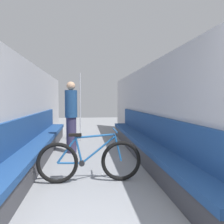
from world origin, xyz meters
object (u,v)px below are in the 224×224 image
at_px(grab_pole_near, 80,108).
at_px(passenger_standing, 71,116).
at_px(bench_seat_row_left, 37,147).
at_px(bicycle, 90,161).
at_px(bench_seat_row_right, 145,144).

relative_size(grab_pole_near, passenger_standing, 1.23).
height_order(bench_seat_row_left, bicycle, bench_seat_row_left).
bearing_deg(bench_seat_row_left, bench_seat_row_right, 0.00).
bearing_deg(bicycle, passenger_standing, 106.60).
distance_m(grab_pole_near, passenger_standing, 1.58).
height_order(grab_pole_near, passenger_standing, grab_pole_near).
xyz_separation_m(bicycle, grab_pole_near, (-0.23, 3.57, 0.71)).
height_order(bicycle, grab_pole_near, grab_pole_near).
xyz_separation_m(bench_seat_row_right, passenger_standing, (-1.68, 0.67, 0.60)).
relative_size(bench_seat_row_right, grab_pole_near, 2.95).
xyz_separation_m(bench_seat_row_left, passenger_standing, (0.69, 0.67, 0.60)).
relative_size(bench_seat_row_left, bicycle, 3.84).
bearing_deg(grab_pole_near, bench_seat_row_left, -111.50).
height_order(bench_seat_row_right, bicycle, bench_seat_row_right).
relative_size(bicycle, grab_pole_near, 0.77).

